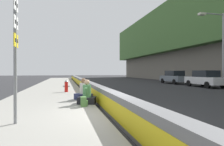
% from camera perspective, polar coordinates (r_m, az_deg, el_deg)
% --- Properties ---
extents(ground_plane, '(160.00, 160.00, 0.00)m').
position_cam_1_polar(ground_plane, '(6.82, 1.10, -13.00)').
color(ground_plane, '#2B2B2D').
rests_on(ground_plane, ground).
extents(sidewalk_strip, '(80.00, 4.40, 0.14)m').
position_cam_1_polar(sidewalk_strip, '(6.64, -22.16, -12.76)').
color(sidewalk_strip, gray).
rests_on(sidewalk_strip, ground_plane).
extents(jersey_barrier, '(76.00, 0.45, 0.85)m').
position_cam_1_polar(jersey_barrier, '(6.73, 1.07, -9.49)').
color(jersey_barrier, slate).
rests_on(jersey_barrier, ground_plane).
extents(route_sign_post, '(0.44, 0.09, 3.60)m').
position_cam_1_polar(route_sign_post, '(5.95, -26.91, 6.67)').
color(route_sign_post, gray).
rests_on(route_sign_post, sidewalk_strip).
extents(fire_hydrant, '(0.26, 0.46, 0.88)m').
position_cam_1_polar(fire_hydrant, '(13.99, -13.51, -3.68)').
color(fire_hydrant, red).
rests_on(fire_hydrant, sidewalk_strip).
extents(seated_person_foreground, '(0.86, 0.94, 1.09)m').
position_cam_1_polar(seated_person_foreground, '(8.75, -7.51, -6.83)').
color(seated_person_foreground, black).
rests_on(seated_person_foreground, sidewalk_strip).
extents(seated_person_middle, '(0.90, 0.97, 1.10)m').
position_cam_1_polar(seated_person_middle, '(10.09, -8.56, -5.85)').
color(seated_person_middle, '#23284C').
rests_on(seated_person_middle, sidewalk_strip).
extents(backpack, '(0.32, 0.28, 0.40)m').
position_cam_1_polar(backpack, '(8.07, -8.44, -8.48)').
color(backpack, '#4C7A3D').
rests_on(backpack, sidewalk_strip).
extents(street_lamp, '(0.44, 2.92, 7.40)m').
position_cam_1_polar(street_lamp, '(21.87, 29.43, 8.08)').
color(street_lamp, '#9E9EA3').
rests_on(street_lamp, ground_plane).
extents(parked_car_third, '(4.56, 2.07, 1.71)m').
position_cam_1_polar(parked_car_third, '(21.64, 26.07, -1.55)').
color(parked_car_third, silver).
rests_on(parked_car_third, ground_plane).
extents(parked_car_fourth, '(4.51, 1.97, 1.71)m').
position_cam_1_polar(parked_car_fourth, '(26.48, 18.09, -1.18)').
color(parked_car_fourth, slate).
rests_on(parked_car_fourth, ground_plane).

